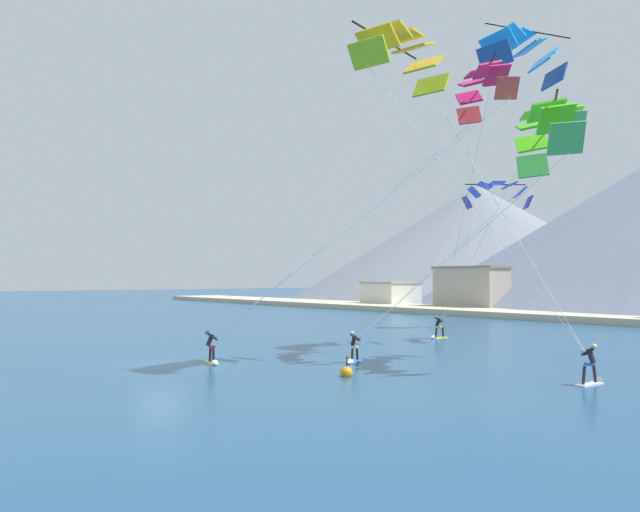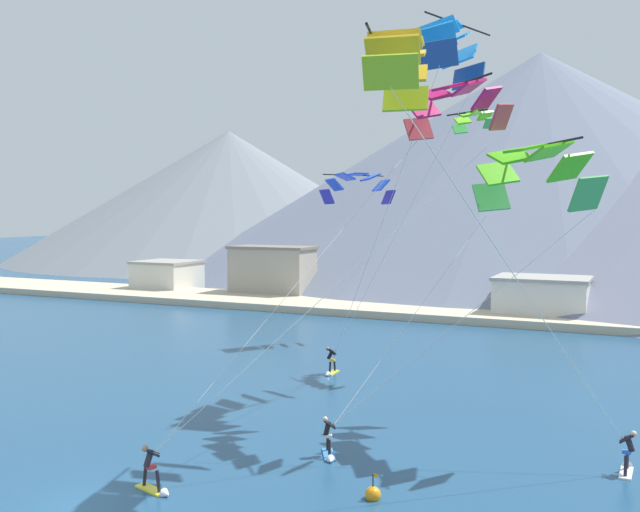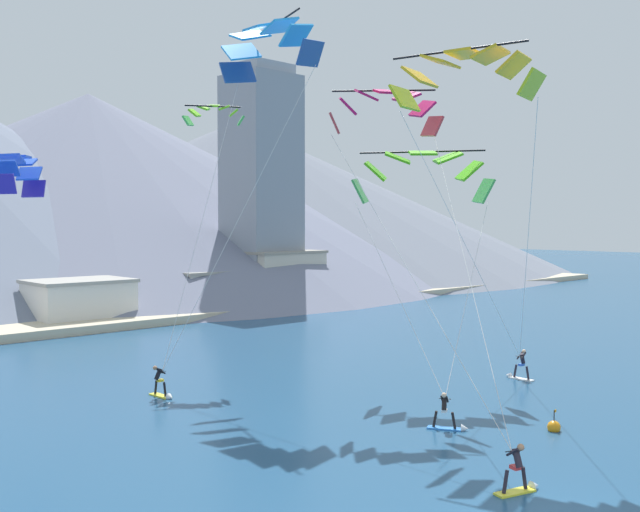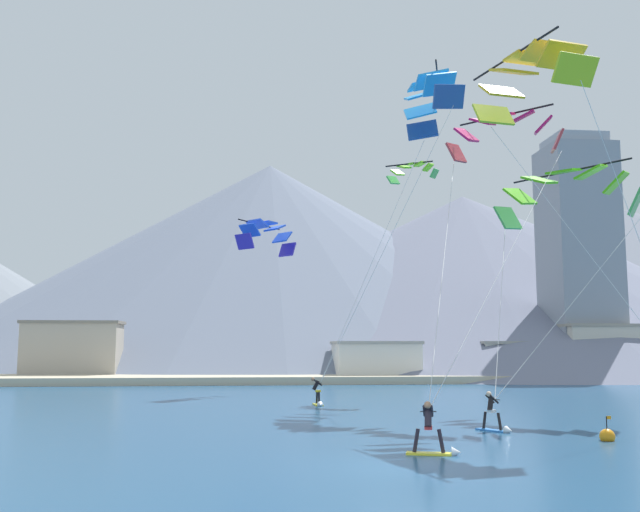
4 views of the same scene
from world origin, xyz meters
The scene contains 20 objects.
ground_plane centered at (0.00, 0.00, 0.00)m, with size 400.00×400.00×0.00m, color navy.
kitesurfer_near_lead centered at (1.51, 2.07, 0.55)m, with size 1.78×0.88×1.78m.
kitesurfer_near_trail centered at (-0.34, 21.34, 0.50)m, with size 0.68×1.76×1.70m.
kitesurfer_mid_center centered at (5.61, 7.94, 0.47)m, with size 1.21×1.71×1.69m.
parafoil_kite_near_lead centered at (8.80, 14.43, 14.70)m, with size 10.33×14.49×14.43m.
parafoil_kite_near_trail centered at (6.71, 21.51, 18.89)m, with size 8.53×7.75×18.91m.
parafoil_kite_mid_center centered at (12.27, 14.81, 11.72)m, with size 9.90×9.92×11.63m.
parafoil_kite_far_left centered at (8.09, 9.06, 15.62)m, with size 10.01×7.07×15.19m.
parafoil_kite_distant_high_outer centered at (-3.14, 32.63, 11.92)m, with size 4.78×5.46×2.37m.
parafoil_kite_distant_low_drift centered at (6.87, 26.99, 15.71)m, with size 3.54×3.23×1.42m.
race_marker_buoy centered at (8.71, 4.81, 0.16)m, with size 0.56×0.56×1.02m.
shoreline_strip centered at (0.00, 48.15, 0.35)m, with size 180.00×10.00×0.70m, color beige.
shore_building_harbour_front centered at (8.22, 49.56, 1.97)m, with size 8.39×6.40×3.91m.
shore_building_promenade_mid centered at (23.96, 52.38, 1.98)m, with size 9.68×7.05×3.93m.
shore_building_quay_west centered at (32.87, 51.62, 2.87)m, with size 9.47×6.07×5.72m.
shore_building_old_town centered at (-21.72, 52.84, 2.97)m, with size 9.50×4.71×5.92m.
highrise_tower centered at (31.66, 53.39, 13.10)m, with size 7.00×7.00×26.61m.
mountain_peak_west_ridge centered at (66.17, 104.69, 14.47)m, with size 127.02×127.02×28.94m.
mountain_peak_east_shoulder centered at (-0.56, 107.94, 18.25)m, with size 121.64×121.64×36.50m.
mountain_peak_far_spur centered at (33.47, 100.55, 14.93)m, with size 121.17×121.17×29.87m.
Camera 4 is at (-4.54, -20.74, 3.46)m, focal length 40.00 mm.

